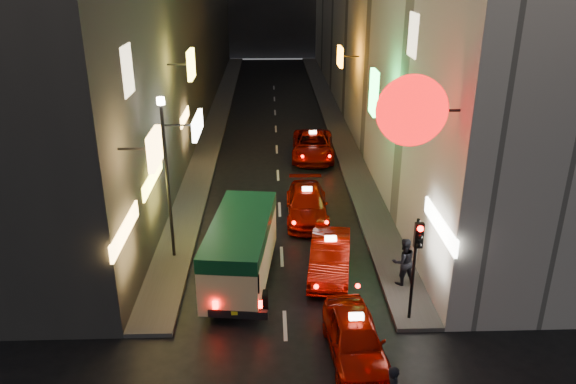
{
  "coord_description": "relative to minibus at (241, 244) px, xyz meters",
  "views": [
    {
      "loc": [
        -0.4,
        -6.4,
        10.81
      ],
      "look_at": [
        0.25,
        13.0,
        2.75
      ],
      "focal_mm": 35.0,
      "sensor_mm": 36.0,
      "label": 1
    }
  ],
  "objects": [
    {
      "name": "sidewalk_left",
      "position": [
        -2.77,
        22.76,
        -1.44
      ],
      "size": [
        1.5,
        52.0,
        0.15
      ],
      "primitive_type": "cube",
      "color": "#484543",
      "rests_on": "ground"
    },
    {
      "name": "sidewalk_right",
      "position": [
        5.73,
        22.76,
        -1.44
      ],
      "size": [
        1.5,
        52.0,
        0.15
      ],
      "primitive_type": "cube",
      "color": "#484543",
      "rests_on": "ground"
    },
    {
      "name": "minibus",
      "position": [
        0.0,
        0.0,
        0.0
      ],
      "size": [
        2.58,
        5.78,
        2.4
      ],
      "color": "beige",
      "rests_on": "ground"
    },
    {
      "name": "taxi_near",
      "position": [
        3.47,
        -4.32,
        -0.75
      ],
      "size": [
        2.27,
        4.94,
        1.7
      ],
      "color": "#890A00",
      "rests_on": "ground"
    },
    {
      "name": "taxi_second",
      "position": [
        3.24,
        0.48,
        -0.73
      ],
      "size": [
        2.7,
        5.15,
        1.73
      ],
      "color": "#890A00",
      "rests_on": "ground"
    },
    {
      "name": "taxi_third",
      "position": [
        2.69,
        5.36,
        -0.75
      ],
      "size": [
        2.07,
        4.84,
        1.7
      ],
      "color": "#890A00",
      "rests_on": "ground"
    },
    {
      "name": "taxi_far",
      "position": [
        3.58,
        13.75,
        -0.68
      ],
      "size": [
        2.46,
        5.39,
        1.85
      ],
      "color": "#890A00",
      "rests_on": "ground"
    },
    {
      "name": "pedestrian_sidewalk",
      "position": [
        5.7,
        -0.57,
        -0.37
      ],
      "size": [
        0.83,
        0.62,
        1.99
      ],
      "primitive_type": "imported",
      "rotation": [
        0.0,
        0.0,
        3.36
      ],
      "color": "black",
      "rests_on": "sidewalk_right"
    },
    {
      "name": "traffic_light",
      "position": [
        5.48,
        -2.77,
        1.17
      ],
      "size": [
        0.26,
        0.43,
        3.5
      ],
      "color": "black",
      "rests_on": "sidewalk_right"
    },
    {
      "name": "lamp_post",
      "position": [
        -2.72,
        1.76,
        2.21
      ],
      "size": [
        0.28,
        0.28,
        6.22
      ],
      "color": "black",
      "rests_on": "sidewalk_left"
    }
  ]
}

